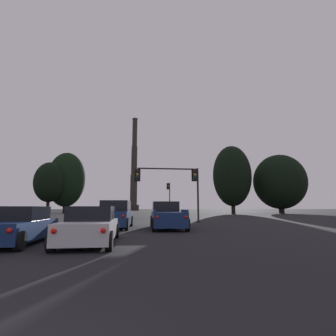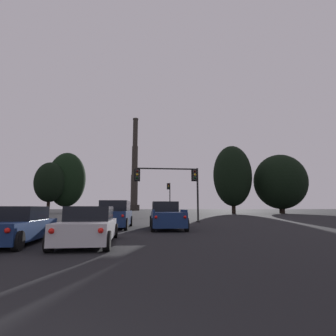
# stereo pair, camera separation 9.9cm
# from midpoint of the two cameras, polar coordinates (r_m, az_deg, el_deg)

# --- Properties ---
(sedan_center_lane_second) EXTENTS (2.07, 4.74, 1.43)m
(sedan_center_lane_second) POSITION_cam_midpoint_polar(r_m,az_deg,el_deg) (10.91, -16.52, -12.00)
(sedan_center_lane_second) COLOR silver
(sedan_center_lane_second) RESTS_ON ground_plane
(pickup_truck_right_lane_front) EXTENTS (2.32, 5.55, 1.82)m
(pickup_truck_right_lane_front) POSITION_cam_midpoint_polar(r_m,az_deg,el_deg) (17.99, -0.19, -10.47)
(pickup_truck_right_lane_front) COLOR navy
(pickup_truck_right_lane_front) RESTS_ON ground_plane
(suv_center_lane_front) EXTENTS (2.33, 4.99, 1.86)m
(suv_center_lane_front) POSITION_cam_midpoint_polar(r_m,az_deg,el_deg) (18.65, -11.26, -9.96)
(suv_center_lane_front) COLOR navy
(suv_center_lane_front) RESTS_ON ground_plane
(sedan_left_lane_second) EXTENTS (2.07, 4.74, 1.43)m
(sedan_left_lane_second) POSITION_cam_midpoint_polar(r_m,az_deg,el_deg) (12.03, -29.92, -10.88)
(sedan_left_lane_second) COLOR navy
(sedan_left_lane_second) RESTS_ON ground_plane
(traffic_light_overhead_right) EXTENTS (6.44, 0.50, 5.29)m
(traffic_light_overhead_right) POSITION_cam_midpoint_polar(r_m,az_deg,el_deg) (25.76, 1.80, -2.63)
(traffic_light_overhead_right) COLOR black
(traffic_light_overhead_right) RESTS_ON ground_plane
(traffic_light_far_right) EXTENTS (0.78, 0.50, 6.24)m
(traffic_light_far_right) POSITION_cam_midpoint_polar(r_m,az_deg,el_deg) (51.20, 0.33, -5.64)
(traffic_light_far_right) COLOR black
(traffic_light_far_right) RESTS_ON ground_plane
(smokestack) EXTENTS (5.64, 5.64, 48.15)m
(smokestack) POSITION_cam_midpoint_polar(r_m,az_deg,el_deg) (135.19, -7.27, -1.16)
(smokestack) COLOR #2B2722
(smokestack) RESTS_ON ground_plane
(treeline_right_mid) EXTENTS (9.29, 8.36, 16.49)m
(treeline_right_mid) POSITION_cam_midpoint_polar(r_m,az_deg,el_deg) (65.61, 13.90, -1.66)
(treeline_right_mid) COLOR black
(treeline_right_mid) RESTS_ON ground_plane
(treeline_center_left) EXTENTS (9.15, 8.23, 15.22)m
(treeline_center_left) POSITION_cam_midpoint_polar(r_m,az_deg,el_deg) (70.38, -21.14, -2.36)
(treeline_center_left) COLOR black
(treeline_center_left) RESTS_ON ground_plane
(treeline_far_left) EXTENTS (12.99, 11.69, 14.62)m
(treeline_far_left) POSITION_cam_midpoint_polar(r_m,az_deg,el_deg) (71.05, 23.29, -2.75)
(treeline_far_left) COLOR black
(treeline_far_left) RESTS_ON ground_plane
(treeline_left_mid) EXTENTS (7.04, 6.33, 12.09)m
(treeline_left_mid) POSITION_cam_midpoint_polar(r_m,az_deg,el_deg) (67.75, -24.30, -2.83)
(treeline_left_mid) COLOR black
(treeline_left_mid) RESTS_ON ground_plane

